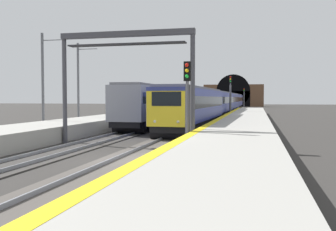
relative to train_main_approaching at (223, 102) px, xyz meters
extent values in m
plane|color=#302D2B|center=(-47.39, 0.00, -2.19)|extent=(320.00, 320.00, 0.00)
cube|color=#9E9B93|center=(-47.39, -4.33, -1.66)|extent=(112.00, 4.55, 1.06)
cube|color=yellow|center=(-47.39, -2.31, -1.13)|extent=(112.00, 0.50, 0.01)
cube|color=#4C4742|center=(-47.39, 0.00, -2.16)|extent=(160.00, 3.18, 0.06)
cube|color=gray|center=(-47.39, 0.72, -2.06)|extent=(160.00, 0.07, 0.15)
cube|color=gray|center=(-47.39, -0.72, -2.06)|extent=(160.00, 0.07, 0.15)
cube|color=#383533|center=(-47.39, 4.57, -2.16)|extent=(160.00, 2.64, 0.06)
cube|color=gray|center=(-47.39, 5.29, -2.06)|extent=(160.00, 0.07, 0.15)
cube|color=gray|center=(-47.39, 3.86, -2.06)|extent=(160.00, 0.07, 0.15)
cube|color=navy|center=(-30.01, 0.00, 0.12)|extent=(19.51, 3.35, 2.64)
cube|color=black|center=(-30.01, 0.00, 0.37)|extent=(18.73, 3.36, 0.94)
cube|color=slate|center=(-30.01, 0.00, 1.54)|extent=(18.91, 2.90, 0.20)
cube|color=black|center=(-30.01, 0.00, -1.39)|extent=(19.11, 2.99, 0.52)
cylinder|color=black|center=(-38.82, 0.21, -1.72)|extent=(1.00, 2.67, 0.94)
cylinder|color=black|center=(-37.03, 0.17, -1.72)|extent=(1.00, 2.67, 0.94)
cylinder|color=black|center=(-23.00, -0.17, -1.72)|extent=(1.00, 2.67, 0.94)
cylinder|color=black|center=(-21.20, -0.21, -1.72)|extent=(1.00, 2.67, 0.94)
cube|color=yellow|center=(-39.77, 0.24, -0.02)|extent=(0.19, 2.76, 2.37)
cube|color=black|center=(-39.82, 0.24, 0.64)|extent=(0.09, 2.01, 0.95)
sphere|color=#F2EACC|center=(-39.85, -0.55, -0.86)|extent=(0.20, 0.20, 0.20)
sphere|color=#F2EACC|center=(-39.81, 1.03, -0.86)|extent=(0.20, 0.20, 0.20)
cube|color=navy|center=(-9.98, 0.00, 0.12)|extent=(19.51, 3.35, 2.64)
cube|color=black|center=(-9.98, 0.00, 0.40)|extent=(18.73, 3.36, 0.90)
cube|color=slate|center=(-9.98, 0.00, 1.54)|extent=(18.91, 2.90, 0.20)
cube|color=black|center=(-9.98, 0.00, -1.39)|extent=(19.11, 2.99, 0.52)
cylinder|color=black|center=(-18.36, 0.20, -1.72)|extent=(1.00, 2.67, 0.94)
cylinder|color=black|center=(-16.56, 0.16, -1.72)|extent=(1.00, 2.67, 0.94)
cylinder|color=black|center=(-3.40, -0.16, -1.72)|extent=(1.00, 2.67, 0.94)
cylinder|color=black|center=(-1.61, -0.20, -1.72)|extent=(1.00, 2.67, 0.94)
cube|color=navy|center=(10.05, 0.00, 0.12)|extent=(19.51, 3.35, 2.64)
cube|color=black|center=(10.05, 0.00, 0.41)|extent=(18.73, 3.36, 0.94)
cube|color=slate|center=(10.05, 0.00, 1.54)|extent=(18.91, 2.90, 0.20)
cube|color=black|center=(10.05, 0.00, -1.39)|extent=(19.11, 2.99, 0.52)
cylinder|color=black|center=(1.42, 0.21, -1.72)|extent=(1.00, 2.67, 0.94)
cylinder|color=black|center=(3.22, 0.17, -1.72)|extent=(1.00, 2.67, 0.94)
cylinder|color=black|center=(16.89, -0.17, -1.72)|extent=(1.00, 2.67, 0.94)
cylinder|color=black|center=(18.69, -0.21, -1.72)|extent=(1.00, 2.67, 0.94)
cube|color=navy|center=(30.08, 0.00, 0.12)|extent=(19.51, 3.35, 2.64)
cube|color=black|center=(30.08, 0.00, 0.38)|extent=(18.73, 3.36, 0.93)
cube|color=slate|center=(30.08, 0.00, 1.54)|extent=(18.91, 2.90, 0.20)
cube|color=black|center=(30.08, 0.00, -1.39)|extent=(19.11, 2.99, 0.52)
cylinder|color=black|center=(21.72, 0.20, -1.72)|extent=(1.00, 2.67, 0.94)
cylinder|color=black|center=(23.52, 0.16, -1.72)|extent=(1.00, 2.67, 0.94)
cylinder|color=black|center=(36.65, -0.16, -1.72)|extent=(1.00, 2.67, 0.94)
cylinder|color=black|center=(38.45, -0.20, -1.72)|extent=(1.00, 2.67, 0.94)
cube|color=gray|center=(-26.78, 4.57, 0.29)|extent=(19.95, 3.26, 2.87)
cube|color=black|center=(-26.78, 4.57, 0.70)|extent=(19.15, 3.28, 0.90)
cube|color=slate|center=(-26.78, 4.57, 1.82)|extent=(19.34, 2.82, 0.20)
cube|color=black|center=(-26.78, 4.57, -1.35)|extent=(19.54, 2.91, 0.55)
cylinder|color=black|center=(-18.31, 4.74, -1.69)|extent=(1.05, 2.65, 0.99)
cylinder|color=black|center=(-20.11, 4.71, -1.69)|extent=(1.05, 2.65, 0.99)
cylinder|color=black|center=(-33.45, 4.44, -1.69)|extent=(1.05, 2.65, 0.99)
cylinder|color=black|center=(-35.25, 4.40, -1.69)|extent=(1.05, 2.65, 0.99)
cube|color=#E5B20F|center=(-16.80, 4.77, 0.09)|extent=(0.18, 2.75, 2.48)
cube|color=black|center=(-16.75, 4.78, 0.86)|extent=(0.08, 2.00, 1.03)
sphere|color=#F2EACC|center=(-16.75, 5.56, -0.80)|extent=(0.20, 0.20, 0.20)
sphere|color=#F2EACC|center=(-16.72, 3.99, -0.80)|extent=(0.20, 0.20, 0.20)
cube|color=gray|center=(-6.22, 4.57, 0.29)|extent=(19.95, 3.26, 2.87)
cube|color=black|center=(-6.22, 4.57, 0.73)|extent=(19.15, 3.28, 0.99)
cube|color=slate|center=(-6.22, 4.57, 1.82)|extent=(19.34, 2.82, 0.20)
cube|color=black|center=(-6.22, 4.57, -1.35)|extent=(19.54, 2.91, 0.55)
cylinder|color=black|center=(2.79, 4.75, -1.69)|extent=(1.05, 2.65, 0.99)
cylinder|color=black|center=(0.99, 4.72, -1.69)|extent=(1.05, 2.65, 0.99)
cylinder|color=black|center=(-13.44, 4.43, -1.69)|extent=(1.05, 2.65, 0.99)
cylinder|color=black|center=(-15.24, 4.39, -1.69)|extent=(1.05, 2.65, 0.99)
cylinder|color=#4C4C54|center=(-43.91, -1.91, -0.29)|extent=(0.16, 0.16, 3.80)
cube|color=black|center=(-43.91, -1.91, 2.13)|extent=(0.20, 0.38, 1.05)
cube|color=#4C4C54|center=(-43.77, -1.91, -0.29)|extent=(0.04, 0.28, 3.42)
sphere|color=red|center=(-44.04, -1.91, 2.46)|extent=(0.20, 0.20, 0.20)
sphere|color=yellow|center=(-44.04, -1.91, 2.16)|extent=(0.20, 0.20, 0.20)
sphere|color=green|center=(-44.04, -1.91, 1.86)|extent=(0.20, 0.20, 0.20)
cylinder|color=#4C4C54|center=(-10.69, -1.91, 0.28)|extent=(0.16, 0.16, 4.95)
cube|color=black|center=(-10.69, -1.91, 3.28)|extent=(0.20, 0.38, 1.05)
cube|color=#4C4C54|center=(-10.55, -1.91, 0.28)|extent=(0.04, 0.28, 4.45)
sphere|color=red|center=(-10.82, -1.91, 3.60)|extent=(0.20, 0.20, 0.20)
sphere|color=yellow|center=(-10.82, -1.91, 3.30)|extent=(0.20, 0.20, 0.20)
sphere|color=green|center=(-10.82, -1.91, 3.00)|extent=(0.20, 0.20, 0.20)
cylinder|color=#4C4C54|center=(45.01, -1.91, 0.15)|extent=(0.16, 0.16, 4.68)
cube|color=black|center=(45.01, -1.91, 3.01)|extent=(0.20, 0.38, 1.05)
cube|color=#4C4C54|center=(45.15, -1.91, 0.15)|extent=(0.04, 0.28, 4.21)
sphere|color=red|center=(44.88, -1.91, 3.34)|extent=(0.20, 0.20, 0.20)
sphere|color=yellow|center=(44.88, -1.91, 3.04)|extent=(0.20, 0.20, 0.20)
sphere|color=green|center=(44.88, -1.91, 2.74)|extent=(0.20, 0.20, 0.20)
cylinder|color=#3F3F47|center=(-41.92, 6.43, 1.12)|extent=(0.28, 0.28, 6.62)
cylinder|color=#3F3F47|center=(-41.92, -1.86, 1.12)|extent=(0.28, 0.28, 6.62)
cube|color=#3F3F47|center=(-41.92, 2.29, 4.61)|extent=(0.36, 8.57, 0.35)
cube|color=#2D2D33|center=(-41.92, 2.29, 3.98)|extent=(0.70, 7.46, 0.08)
cube|color=brown|center=(64.61, 2.29, 1.49)|extent=(2.75, 19.78, 7.36)
cube|color=black|center=(63.19, 2.29, 0.39)|extent=(0.12, 11.08, 5.15)
cylinder|color=black|center=(63.19, 2.29, 2.96)|extent=(0.12, 11.08, 11.08)
cylinder|color=#595B60|center=(-29.76, 11.58, 1.93)|extent=(0.22, 0.22, 8.25)
cylinder|color=#595B60|center=(-29.76, 10.56, 5.46)|extent=(0.08, 2.03, 0.08)
cylinder|color=#595B60|center=(-36.07, 11.58, 1.90)|extent=(0.22, 0.22, 8.19)
cylinder|color=#595B60|center=(-36.07, 10.66, 5.40)|extent=(0.08, 1.84, 0.08)
camera|label=1|loc=(-63.99, -5.59, 0.71)|focal=40.49mm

